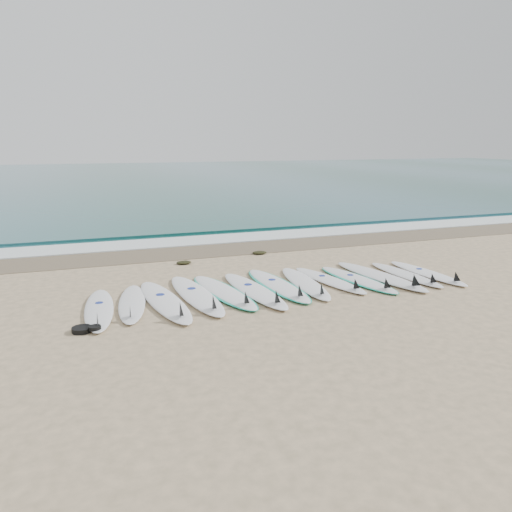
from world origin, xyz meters
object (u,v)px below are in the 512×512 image
object	(u,v)px
surfboard_12	(428,273)
leash_coil	(85,329)
surfboard_0	(99,310)
surfboard_6	(278,285)

from	to	relation	value
surfboard_12	leash_coil	world-z (taller)	surfboard_12
surfboard_12	surfboard_0	bearing A→B (deg)	176.29
surfboard_0	leash_coil	size ratio (longest dim) A/B	5.44
surfboard_0	leash_coil	world-z (taller)	surfboard_0
surfboard_0	surfboard_6	distance (m)	3.65
surfboard_6	surfboard_12	distance (m)	3.63
leash_coil	surfboard_12	bearing A→B (deg)	7.50
surfboard_6	leash_coil	bearing A→B (deg)	-165.74
surfboard_0	surfboard_6	size ratio (longest dim) A/B	0.90
surfboard_0	leash_coil	distance (m)	0.94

